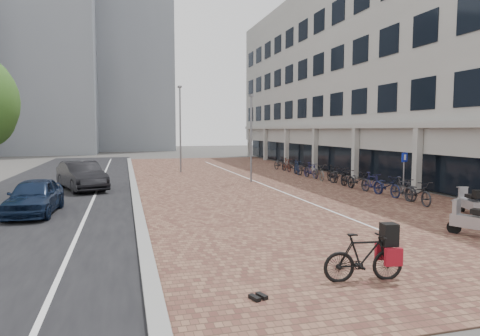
# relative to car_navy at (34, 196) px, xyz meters

# --- Properties ---
(ground) EXTENTS (140.00, 140.00, 0.00)m
(ground) POSITION_rel_car_navy_xyz_m (8.89, -3.05, -0.68)
(ground) COLOR #474442
(ground) RESTS_ON ground
(plaza_brick) EXTENTS (14.50, 42.00, 0.04)m
(plaza_brick) POSITION_rel_car_navy_xyz_m (10.89, 8.95, -0.67)
(plaza_brick) COLOR brown
(plaza_brick) RESTS_ON ground
(street_asphalt) EXTENTS (8.00, 50.00, 0.03)m
(street_asphalt) POSITION_rel_car_navy_xyz_m (-0.11, 8.95, -0.68)
(street_asphalt) COLOR black
(street_asphalt) RESTS_ON ground
(curb) EXTENTS (0.35, 42.00, 0.14)m
(curb) POSITION_rel_car_navy_xyz_m (3.79, 8.95, -0.61)
(curb) COLOR gray
(curb) RESTS_ON ground
(lane_line) EXTENTS (0.12, 44.00, 0.00)m
(lane_line) POSITION_rel_car_navy_xyz_m (1.89, 8.95, -0.66)
(lane_line) COLOR white
(lane_line) RESTS_ON street_asphalt
(parking_line) EXTENTS (0.10, 30.00, 0.00)m
(parking_line) POSITION_rel_car_navy_xyz_m (11.09, 8.95, -0.65)
(parking_line) COLOR white
(parking_line) RESTS_ON plaza_brick
(office_building) EXTENTS (8.40, 40.00, 15.00)m
(office_building) POSITION_rel_car_navy_xyz_m (21.86, 12.95, 7.76)
(office_building) COLOR #A7A7A1
(office_building) RESTS_ON ground
(bg_towers) EXTENTS (33.00, 23.00, 32.00)m
(bg_towers) POSITION_rel_car_navy_xyz_m (-5.45, 45.89, 13.28)
(bg_towers) COLOR gray
(bg_towers) RESTS_ON ground
(car_navy) EXTENTS (1.83, 4.09, 1.37)m
(car_navy) POSITION_rel_car_navy_xyz_m (0.00, 0.00, 0.00)
(car_navy) COLOR #0E1B34
(car_navy) RESTS_ON ground
(car_dark) EXTENTS (3.10, 4.95, 1.54)m
(car_dark) POSITION_rel_car_navy_xyz_m (1.10, 6.47, 0.09)
(car_dark) COLOR black
(car_dark) RESTS_ON ground
(hero_bike) EXTENTS (1.80, 0.71, 1.24)m
(hero_bike) POSITION_rel_car_navy_xyz_m (8.13, -9.68, -0.13)
(hero_bike) COLOR black
(hero_bike) RESTS_ON ground
(shoes) EXTENTS (0.45, 0.41, 0.09)m
(shoes) POSITION_rel_car_navy_xyz_m (5.70, -10.05, -0.64)
(shoes) COLOR black
(shoes) RESTS_ON ground
(scooter_front) EXTENTS (0.89, 1.58, 1.03)m
(scooter_front) POSITION_rel_car_navy_xyz_m (15.80, -4.48, -0.17)
(scooter_front) COLOR #B8B8BD
(scooter_front) RESTS_ON ground
(scooter_back) EXTENTS (1.17, 1.69, 1.12)m
(scooter_back) POSITION_rel_car_navy_xyz_m (13.34, -7.30, -0.12)
(scooter_back) COLOR gray
(scooter_back) RESTS_ON ground
(parking_sign) EXTENTS (0.42, 0.21, 2.12)m
(parking_sign) POSITION_rel_car_navy_xyz_m (16.21, -0.02, 0.71)
(parking_sign) COLOR slate
(parking_sign) RESTS_ON ground
(lamp_near) EXTENTS (0.12, 0.12, 5.24)m
(lamp_near) POSITION_rel_car_navy_xyz_m (10.75, 7.17, 1.94)
(lamp_near) COLOR slate
(lamp_near) RESTS_ON ground
(lamp_far) EXTENTS (0.12, 0.12, 6.37)m
(lamp_far) POSITION_rel_car_navy_xyz_m (7.38, 14.31, 2.50)
(lamp_far) COLOR gray
(lamp_far) RESTS_ON ground
(bike_row) EXTENTS (1.17, 18.14, 1.05)m
(bike_row) POSITION_rel_car_navy_xyz_m (15.34, 6.00, -0.16)
(bike_row) COLOR black
(bike_row) RESTS_ON ground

